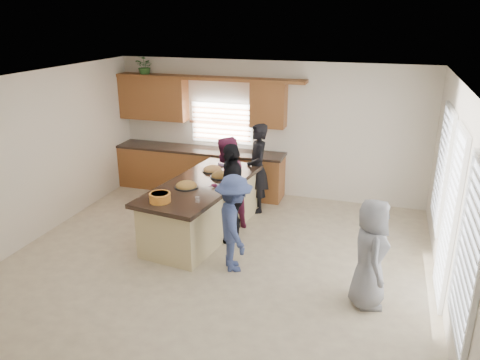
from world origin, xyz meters
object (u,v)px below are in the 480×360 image
(salad_bowl, at_px, (160,197))
(woman_left_back, at_px, (257,168))
(woman_right_front, at_px, (370,254))
(island, at_px, (203,209))
(woman_left_mid, at_px, (226,186))
(woman_left_front, at_px, (232,192))
(woman_right_back, at_px, (234,223))

(salad_bowl, relative_size, woman_left_back, 0.19)
(salad_bowl, distance_m, woman_right_front, 3.19)
(island, distance_m, woman_right_front, 3.18)
(woman_left_back, bearing_deg, woman_left_mid, -39.82)
(woman_right_front, bearing_deg, woman_left_mid, 46.39)
(woman_right_front, bearing_deg, woman_left_back, 28.72)
(island, height_order, woman_left_front, woman_left_front)
(island, xyz_separation_m, woman_right_back, (0.90, -0.99, 0.29))
(woman_right_back, xyz_separation_m, woman_right_front, (1.97, -0.36, 0.00))
(island, relative_size, woman_right_front, 1.89)
(salad_bowl, distance_m, woman_left_mid, 1.38)
(salad_bowl, xyz_separation_m, woman_left_back, (0.93, 2.27, -0.16))
(island, xyz_separation_m, woman_left_mid, (0.36, 0.21, 0.41))
(salad_bowl, bearing_deg, woman_left_back, 67.79)
(woman_left_back, height_order, woman_right_front, woman_left_back)
(woman_left_mid, height_order, woman_right_back, woman_left_mid)
(woman_left_front, xyz_separation_m, woman_right_back, (0.35, -0.94, -0.10))
(island, distance_m, salad_bowl, 1.19)
(woman_left_front, bearing_deg, woman_left_back, 145.11)
(woman_left_back, relative_size, woman_right_front, 1.16)
(woman_left_front, distance_m, woman_right_back, 1.01)
(salad_bowl, height_order, woman_right_front, woman_right_front)
(woman_left_mid, bearing_deg, woman_right_front, 79.17)
(woman_left_back, bearing_deg, woman_right_front, 15.22)
(salad_bowl, bearing_deg, woman_right_front, -6.26)
(salad_bowl, height_order, woman_left_back, woman_left_back)
(salad_bowl, xyz_separation_m, woman_right_front, (3.16, -0.35, -0.28))
(woman_left_back, distance_m, woman_left_front, 1.32)
(woman_right_back, distance_m, woman_right_front, 2.00)
(woman_left_mid, xyz_separation_m, woman_right_front, (2.51, -1.55, -0.11))
(island, bearing_deg, woman_left_front, 2.90)
(woman_left_back, height_order, woman_left_mid, woman_left_back)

